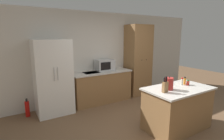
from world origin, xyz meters
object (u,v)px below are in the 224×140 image
object	(u,v)px
pantry_cabinet	(138,60)
spice_bottle_short_red	(188,83)
refrigerator	(53,77)
knife_block	(165,87)
spice_bottle_amber_oil	(185,81)
spice_bottle_tall_dark	(182,82)
fire_extinguisher	(27,109)
microwave	(105,65)
kettle	(169,84)

from	to	relation	value
pantry_cabinet	spice_bottle_short_red	bearing A→B (deg)	-101.25
refrigerator	knife_block	distance (m)	2.67
refrigerator	spice_bottle_amber_oil	world-z (taller)	refrigerator
spice_bottle_amber_oil	spice_bottle_tall_dark	bearing A→B (deg)	179.64
pantry_cabinet	fire_extinguisher	distance (m)	3.49
microwave	spice_bottle_short_red	xyz separation A→B (m)	(0.77, -2.25, -0.13)
spice_bottle_amber_oil	kettle	xyz separation A→B (m)	(-0.59, -0.07, 0.04)
refrigerator	spice_bottle_tall_dark	xyz separation A→B (m)	(2.23, -2.03, 0.04)
refrigerator	fire_extinguisher	bearing A→B (deg)	171.76
spice_bottle_short_red	spice_bottle_amber_oil	bearing A→B (deg)	86.51
pantry_cabinet	spice_bottle_tall_dark	world-z (taller)	pantry_cabinet
knife_block	fire_extinguisher	world-z (taller)	knife_block
microwave	spice_bottle_tall_dark	xyz separation A→B (m)	(0.69, -2.17, -0.11)
knife_block	refrigerator	bearing A→B (deg)	124.97
microwave	kettle	xyz separation A→B (m)	(0.19, -2.24, -0.06)
pantry_cabinet	fire_extinguisher	size ratio (longest dim) A/B	5.02
microwave	kettle	bearing A→B (deg)	-85.11
knife_block	spice_bottle_tall_dark	bearing A→B (deg)	12.92
spice_bottle_short_red	knife_block	bearing A→B (deg)	-174.41
refrigerator	spice_bottle_tall_dark	world-z (taller)	refrigerator
knife_block	kettle	distance (m)	0.22
microwave	fire_extinguisher	world-z (taller)	microwave
pantry_cabinet	fire_extinguisher	bearing A→B (deg)	179.54
fire_extinguisher	spice_bottle_tall_dark	bearing A→B (deg)	-36.60
spice_bottle_short_red	pantry_cabinet	bearing A→B (deg)	78.75
knife_block	fire_extinguisher	distance (m)	3.23
spice_bottle_short_red	kettle	world-z (taller)	kettle
spice_bottle_short_red	fire_extinguisher	world-z (taller)	spice_bottle_short_red
spice_bottle_tall_dark	refrigerator	bearing A→B (deg)	137.70
refrigerator	spice_bottle_tall_dark	distance (m)	3.01
spice_bottle_tall_dark	spice_bottle_amber_oil	xyz separation A→B (m)	(0.09, -0.00, 0.00)
knife_block	kettle	size ratio (longest dim) A/B	1.17
spice_bottle_short_red	kettle	xyz separation A→B (m)	(-0.58, 0.01, 0.07)
pantry_cabinet	microwave	xyz separation A→B (m)	(-1.21, 0.08, -0.06)
spice_bottle_tall_dark	spice_bottle_amber_oil	world-z (taller)	spice_bottle_amber_oil
knife_block	fire_extinguisher	xyz separation A→B (m)	(-2.15, 2.28, -0.80)
spice_bottle_short_red	spice_bottle_amber_oil	size ratio (longest dim) A/B	0.70
pantry_cabinet	spice_bottle_amber_oil	distance (m)	2.14
spice_bottle_amber_oil	refrigerator	bearing A→B (deg)	138.79
kettle	refrigerator	bearing A→B (deg)	129.44
spice_bottle_tall_dark	fire_extinguisher	distance (m)	3.63
refrigerator	microwave	bearing A→B (deg)	5.28
microwave	fire_extinguisher	bearing A→B (deg)	-178.63
knife_block	spice_bottle_short_red	distance (m)	0.79
spice_bottle_short_red	kettle	distance (m)	0.59
refrigerator	knife_block	size ratio (longest dim) A/B	5.99
pantry_cabinet	spice_bottle_tall_dark	xyz separation A→B (m)	(-0.51, -2.09, -0.17)
spice_bottle_amber_oil	fire_extinguisher	xyz separation A→B (m)	(-2.94, 2.12, -0.77)
fire_extinguisher	spice_bottle_short_red	bearing A→B (deg)	-36.88
microwave	knife_block	distance (m)	2.33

